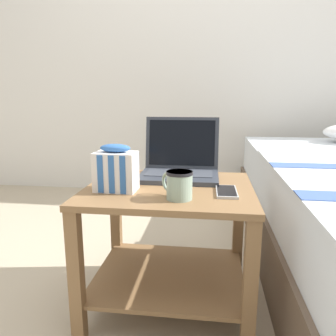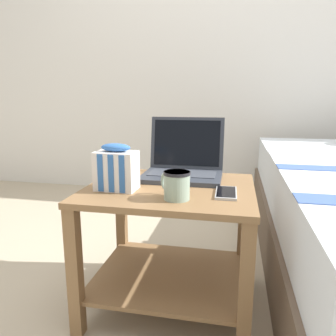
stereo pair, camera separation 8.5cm
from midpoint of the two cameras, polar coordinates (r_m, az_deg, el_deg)
The scene contains 7 objects.
ground_plane at distance 1.45m, azimuth 2.16°, elevation -22.41°, with size 8.00×8.00×0.00m, color tan.
back_wall at distance 2.84m, azimuth 8.19°, elevation 20.89°, with size 8.00×0.05×2.50m.
bedside_table at distance 1.29m, azimuth 2.28°, elevation -10.75°, with size 0.62×0.53×0.49m.
laptop at distance 1.38m, azimuth 4.45°, elevation 0.51°, with size 0.32×0.28×0.24m.
mug_front_left at distance 1.07m, azimuth 3.71°, elevation -2.77°, with size 0.11×0.10×0.09m.
snack_bag at distance 1.19m, azimuth -6.97°, elevation -0.15°, with size 0.15×0.10×0.17m.
cell_phone at distance 1.16m, azimuth 12.17°, elevation -4.27°, with size 0.07×0.15×0.01m.
Camera 2 is at (0.23, -1.17, 0.83)m, focal length 35.00 mm.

